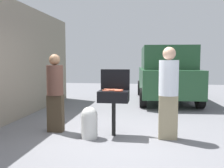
{
  "coord_description": "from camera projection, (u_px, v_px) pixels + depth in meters",
  "views": [
    {
      "loc": [
        0.74,
        -4.82,
        1.5
      ],
      "look_at": [
        -0.06,
        0.66,
        1.0
      ],
      "focal_mm": 40.71,
      "sensor_mm": 36.0,
      "label": 1
    }
  ],
  "objects": [
    {
      "name": "propane_tank",
      "position": [
        89.0,
        122.0,
        4.93
      ],
      "size": [
        0.32,
        0.32,
        0.62
      ],
      "color": "silver",
      "rests_on": "ground"
    },
    {
      "name": "person_right",
      "position": [
        168.0,
        90.0,
        4.83
      ],
      "size": [
        0.37,
        0.37,
        1.77
      ],
      "rotation": [
        0.0,
        0.0,
        3.44
      ],
      "color": "gray",
      "rests_on": "ground"
    },
    {
      "name": "grill_lid_open",
      "position": [
        115.0,
        79.0,
        5.25
      ],
      "size": [
        0.6,
        0.05,
        0.42
      ],
      "primitive_type": "cube",
      "color": "black",
      "rests_on": "bbq_grill"
    },
    {
      "name": "parked_minivan",
      "position": [
        166.0,
        74.0,
        9.54
      ],
      "size": [
        2.26,
        4.51,
        2.02
      ],
      "rotation": [
        0.0,
        0.0,
        3.2
      ],
      "color": "#234C2D",
      "rests_on": "ground"
    },
    {
      "name": "ground_plane",
      "position": [
        110.0,
        138.0,
        4.99
      ],
      "size": [
        24.0,
        24.0,
        0.0
      ],
      "primitive_type": "plane",
      "color": "slate"
    },
    {
      "name": "hot_dog_11",
      "position": [
        118.0,
        90.0,
        5.03
      ],
      "size": [
        0.13,
        0.04,
        0.03
      ],
      "primitive_type": "cylinder",
      "rotation": [
        0.0,
        1.57,
        0.12
      ],
      "color": "#C6593D",
      "rests_on": "bbq_grill"
    },
    {
      "name": "hot_dog_0",
      "position": [
        110.0,
        90.0,
        5.13
      ],
      "size": [
        0.13,
        0.03,
        0.03
      ],
      "primitive_type": "cylinder",
      "rotation": [
        0.0,
        1.57,
        -0.05
      ],
      "color": "#AD4228",
      "rests_on": "bbq_grill"
    },
    {
      "name": "hot_dog_10",
      "position": [
        120.0,
        91.0,
        4.93
      ],
      "size": [
        0.13,
        0.03,
        0.03
      ],
      "primitive_type": "cylinder",
      "rotation": [
        0.0,
        1.57,
        -0.05
      ],
      "color": "#AD4228",
      "rests_on": "bbq_grill"
    },
    {
      "name": "hot_dog_8",
      "position": [
        107.0,
        89.0,
        5.2
      ],
      "size": [
        0.13,
        0.04,
        0.03
      ],
      "primitive_type": "cylinder",
      "rotation": [
        0.0,
        1.57,
        -0.1
      ],
      "color": "#B74C33",
      "rests_on": "bbq_grill"
    },
    {
      "name": "hot_dog_9",
      "position": [
        115.0,
        90.0,
        5.15
      ],
      "size": [
        0.13,
        0.03,
        0.03
      ],
      "primitive_type": "cylinder",
      "rotation": [
        0.0,
        1.57,
        -0.02
      ],
      "color": "#C6593D",
      "rests_on": "bbq_grill"
    },
    {
      "name": "bbq_grill",
      "position": [
        114.0,
        98.0,
        5.06
      ],
      "size": [
        0.6,
        0.44,
        0.91
      ],
      "color": "black",
      "rests_on": "ground"
    },
    {
      "name": "hot_dog_2",
      "position": [
        106.0,
        91.0,
        4.96
      ],
      "size": [
        0.13,
        0.04,
        0.03
      ],
      "primitive_type": "cylinder",
      "rotation": [
        0.0,
        1.57,
        -0.07
      ],
      "color": "#C6593D",
      "rests_on": "bbq_grill"
    },
    {
      "name": "hot_dog_5",
      "position": [
        118.0,
        91.0,
        4.89
      ],
      "size": [
        0.13,
        0.03,
        0.03
      ],
      "primitive_type": "cylinder",
      "rotation": [
        0.0,
        1.57,
        -0.04
      ],
      "color": "#AD4228",
      "rests_on": "bbq_grill"
    },
    {
      "name": "hot_dog_7",
      "position": [
        117.0,
        90.0,
        5.0
      ],
      "size": [
        0.13,
        0.03,
        0.03
      ],
      "primitive_type": "cylinder",
      "rotation": [
        0.0,
        1.57,
        0.02
      ],
      "color": "#AD4228",
      "rests_on": "bbq_grill"
    },
    {
      "name": "hot_dog_4",
      "position": [
        105.0,
        90.0,
        4.99
      ],
      "size": [
        0.13,
        0.04,
        0.03
      ],
      "primitive_type": "cylinder",
      "rotation": [
        0.0,
        1.57,
        -0.08
      ],
      "color": "#AD4228",
      "rests_on": "bbq_grill"
    },
    {
      "name": "hot_dog_1",
      "position": [
        118.0,
        90.0,
        5.06
      ],
      "size": [
        0.13,
        0.04,
        0.03
      ],
      "primitive_type": "cylinder",
      "rotation": [
        0.0,
        1.57,
        -0.07
      ],
      "color": "#B74C33",
      "rests_on": "bbq_grill"
    },
    {
      "name": "hot_dog_12",
      "position": [
        120.0,
        90.0,
        5.1
      ],
      "size": [
        0.13,
        0.03,
        0.03
      ],
      "primitive_type": "cylinder",
      "rotation": [
        0.0,
        1.57,
        -0.02
      ],
      "color": "#B74C33",
      "rests_on": "bbq_grill"
    },
    {
      "name": "hot_dog_3",
      "position": [
        114.0,
        91.0,
        4.97
      ],
      "size": [
        0.13,
        0.04,
        0.03
      ],
      "primitive_type": "cylinder",
      "rotation": [
        0.0,
        1.57,
        -0.07
      ],
      "color": "#AD4228",
      "rests_on": "bbq_grill"
    },
    {
      "name": "hot_dog_6",
      "position": [
        110.0,
        90.0,
        5.06
      ],
      "size": [
        0.13,
        0.03,
        0.03
      ],
      "primitive_type": "cylinder",
      "rotation": [
        0.0,
        1.57,
        0.07
      ],
      "color": "#C6593D",
      "rests_on": "bbq_grill"
    },
    {
      "name": "house_wall_side",
      "position": [
        8.0,
        61.0,
        6.23
      ],
      "size": [
        0.24,
        8.0,
        3.02
      ],
      "primitive_type": "cube",
      "color": "gray",
      "rests_on": "ground"
    },
    {
      "name": "person_left",
      "position": [
        55.0,
        90.0,
        5.34
      ],
      "size": [
        0.35,
        0.35,
        1.65
      ],
      "rotation": [
        0.0,
        0.0,
        0.03
      ],
      "color": "#3F3323",
      "rests_on": "ground"
    }
  ]
}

